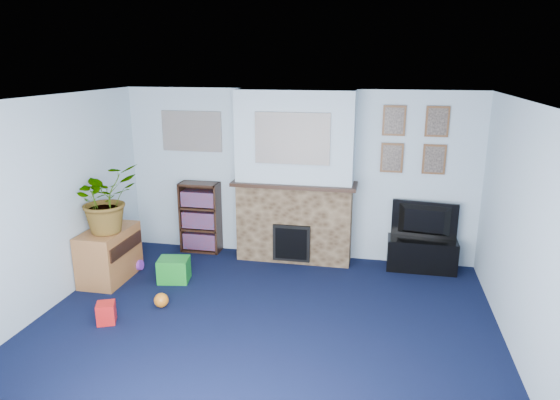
% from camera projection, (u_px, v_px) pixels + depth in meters
% --- Properties ---
extents(floor, '(5.00, 4.50, 0.01)m').
position_uv_depth(floor, '(260.00, 331.00, 5.28)').
color(floor, black).
rests_on(floor, ground).
extents(ceiling, '(5.00, 4.50, 0.01)m').
position_uv_depth(ceiling, '(258.00, 101.00, 4.64)').
color(ceiling, white).
rests_on(ceiling, wall_back).
extents(wall_back, '(5.00, 0.04, 2.40)m').
position_uv_depth(wall_back, '(297.00, 175.00, 7.08)').
color(wall_back, silver).
rests_on(wall_back, ground).
extents(wall_front, '(5.00, 0.04, 2.40)m').
position_uv_depth(wall_front, '(164.00, 345.00, 2.84)').
color(wall_front, silver).
rests_on(wall_front, ground).
extents(wall_left, '(0.04, 4.50, 2.40)m').
position_uv_depth(wall_left, '(37.00, 209.00, 5.44)').
color(wall_left, silver).
rests_on(wall_left, ground).
extents(wall_right, '(0.04, 4.50, 2.40)m').
position_uv_depth(wall_right, '(529.00, 241.00, 4.48)').
color(wall_right, silver).
rests_on(wall_right, ground).
extents(chimney_breast, '(1.72, 0.50, 2.40)m').
position_uv_depth(chimney_breast, '(295.00, 179.00, 6.90)').
color(chimney_breast, brown).
rests_on(chimney_breast, ground).
extents(collage_main, '(1.00, 0.03, 0.68)m').
position_uv_depth(collage_main, '(292.00, 139.00, 6.54)').
color(collage_main, gray).
rests_on(collage_main, chimney_breast).
extents(collage_left, '(0.90, 0.03, 0.58)m').
position_uv_depth(collage_left, '(192.00, 131.00, 7.21)').
color(collage_left, gray).
rests_on(collage_left, wall_back).
extents(portrait_tl, '(0.30, 0.03, 0.40)m').
position_uv_depth(portrait_tl, '(394.00, 121.00, 6.60)').
color(portrait_tl, brown).
rests_on(portrait_tl, wall_back).
extents(portrait_tr, '(0.30, 0.03, 0.40)m').
position_uv_depth(portrait_tr, '(437.00, 122.00, 6.49)').
color(portrait_tr, brown).
rests_on(portrait_tr, wall_back).
extents(portrait_bl, '(0.30, 0.03, 0.40)m').
position_uv_depth(portrait_bl, '(392.00, 158.00, 6.73)').
color(portrait_bl, brown).
rests_on(portrait_bl, wall_back).
extents(portrait_br, '(0.30, 0.03, 0.40)m').
position_uv_depth(portrait_br, '(434.00, 159.00, 6.63)').
color(portrait_br, brown).
rests_on(portrait_br, wall_back).
extents(tv_stand, '(0.92, 0.39, 0.44)m').
position_uv_depth(tv_stand, '(421.00, 254.00, 6.80)').
color(tv_stand, black).
rests_on(tv_stand, ground).
extents(television, '(0.88, 0.23, 0.50)m').
position_uv_depth(television, '(424.00, 221.00, 6.69)').
color(television, black).
rests_on(television, tv_stand).
extents(bookshelf, '(0.58, 0.28, 1.05)m').
position_uv_depth(bookshelf, '(201.00, 219.00, 7.41)').
color(bookshelf, black).
rests_on(bookshelf, ground).
extents(sideboard, '(0.48, 0.87, 0.68)m').
position_uv_depth(sideboard, '(109.00, 253.00, 6.48)').
color(sideboard, '#9D6032').
rests_on(sideboard, ground).
extents(potted_plant, '(0.97, 1.01, 0.86)m').
position_uv_depth(potted_plant, '(105.00, 198.00, 6.22)').
color(potted_plant, '#26661E').
rests_on(potted_plant, sideboard).
extents(mantel_clock, '(0.09, 0.05, 0.13)m').
position_uv_depth(mantel_clock, '(294.00, 177.00, 6.84)').
color(mantel_clock, gold).
rests_on(mantel_clock, chimney_breast).
extents(mantel_candle, '(0.06, 0.06, 0.18)m').
position_uv_depth(mantel_candle, '(313.00, 178.00, 6.79)').
color(mantel_candle, '#B2BFC6').
rests_on(mantel_candle, chimney_breast).
extents(mantel_teddy, '(0.12, 0.12, 0.12)m').
position_uv_depth(mantel_teddy, '(259.00, 176.00, 6.94)').
color(mantel_teddy, slate).
rests_on(mantel_teddy, chimney_breast).
extents(mantel_can, '(0.07, 0.07, 0.13)m').
position_uv_depth(mantel_can, '(345.00, 180.00, 6.71)').
color(mantel_can, red).
rests_on(mantel_can, chimney_breast).
extents(green_crate, '(0.43, 0.37, 0.31)m').
position_uv_depth(green_crate, '(174.00, 271.00, 6.46)').
color(green_crate, '#198C26').
rests_on(green_crate, ground).
extents(toy_ball, '(0.17, 0.17, 0.17)m').
position_uv_depth(toy_ball, '(161.00, 300.00, 5.78)').
color(toy_ball, orange).
rests_on(toy_ball, ground).
extents(toy_block, '(0.25, 0.25, 0.23)m').
position_uv_depth(toy_block, '(106.00, 313.00, 5.43)').
color(toy_block, red).
rests_on(toy_block, ground).
extents(toy_tube, '(0.31, 0.14, 0.18)m').
position_uv_depth(toy_tube, '(132.00, 265.00, 6.80)').
color(toy_tube, purple).
rests_on(toy_tube, ground).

